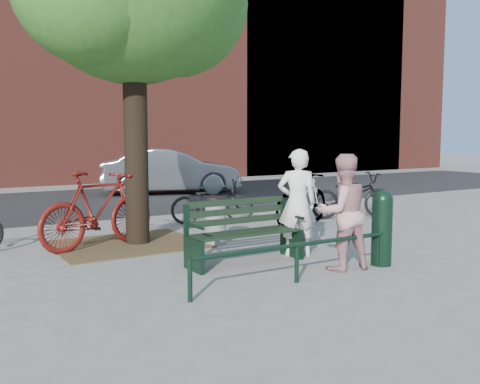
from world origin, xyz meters
TOP-DOWN VIEW (x-y plane):
  - ground at (0.00, 0.00)m, footprint 90.00×90.00m
  - dirt_pit at (-1.00, 2.20)m, footprint 2.40×2.00m
  - road at (0.00, 8.50)m, footprint 40.00×7.00m
  - townhouse_row at (0.17, 16.00)m, footprint 45.00×4.00m
  - park_bench at (-0.00, 0.08)m, footprint 1.74×0.54m
  - guard_railing at (0.00, -1.20)m, footprint 3.06×0.06m
  - person_left at (0.95, 0.01)m, footprint 0.72×0.63m
  - person_right at (0.95, -0.99)m, footprint 0.89×0.76m
  - bollard at (1.60, -1.11)m, footprint 0.29×0.29m
  - litter_bin at (0.32, 1.45)m, footprint 0.40×0.40m
  - bicycle_b at (-1.48, 2.20)m, footprint 2.22×1.16m
  - bicycle_c at (1.31, 3.36)m, footprint 1.86×1.22m
  - bicycle_d at (2.79, 2.20)m, footprint 1.92×1.07m
  - bicycle_e at (4.34, 2.37)m, footprint 2.07×1.24m
  - parked_car at (2.98, 9.16)m, footprint 4.62×2.72m

SIDE VIEW (x-z plane):
  - ground at x=0.00m, z-range 0.00..0.00m
  - road at x=0.00m, z-range 0.00..0.01m
  - dirt_pit at x=-1.00m, z-range 0.00..0.02m
  - guard_railing at x=0.00m, z-range 0.15..0.66m
  - litter_bin at x=0.32m, z-range 0.01..0.82m
  - bicycle_c at x=1.31m, z-range 0.00..0.92m
  - park_bench at x=0.00m, z-range -0.01..0.97m
  - bicycle_e at x=4.34m, z-range 0.00..1.03m
  - bicycle_d at x=2.79m, z-range 0.00..1.11m
  - bollard at x=1.60m, z-range 0.04..1.12m
  - bicycle_b at x=-1.48m, z-range 0.00..1.28m
  - parked_car at x=2.98m, z-range 0.00..1.44m
  - person_right at x=0.95m, z-range 0.00..1.61m
  - person_left at x=0.95m, z-range 0.00..1.65m
  - townhouse_row at x=0.17m, z-range -0.75..13.25m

